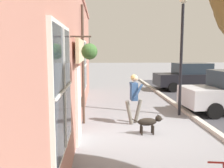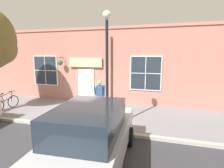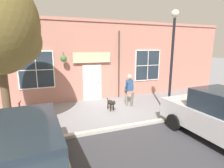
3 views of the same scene
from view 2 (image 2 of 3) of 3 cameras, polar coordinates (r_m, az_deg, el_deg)
name	(u,v)px [view 2 (image 2 of 3)]	position (r m, az deg, el deg)	size (l,w,h in m)	color
ground_plane	(78,112)	(9.57, -10.96, -9.01)	(90.00, 90.00, 0.00)	gray
storefront_facade	(94,65)	(11.24, -6.01, 6.07)	(0.95, 18.00, 4.68)	#B27566
pedestrian_walking	(100,93)	(9.19, -4.03, -2.84)	(0.64, 0.55, 1.74)	#6B665B
dog_on_leash	(78,105)	(9.52, -11.18, -6.67)	(1.00, 0.30, 0.61)	black
leaning_bicycle	(6,103)	(11.38, -31.35, -5.29)	(1.74, 0.16, 1.00)	black
parked_car_mid_block	(91,137)	(4.83, -6.99, -16.82)	(4.40, 2.14, 1.75)	#B7B7BC
street_lamp	(107,54)	(6.78, -1.65, 9.78)	(0.32, 0.32, 4.63)	black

